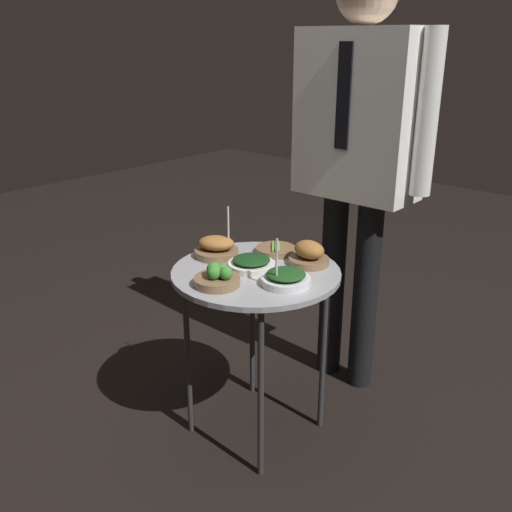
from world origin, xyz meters
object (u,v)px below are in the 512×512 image
Objects in this scene: bowl_roast_mid_left at (217,248)px; serving_cart at (256,285)px; bowl_spinach_front_center at (286,278)px; bowl_broccoli_front_left at (217,278)px; bowl_spinach_center at (251,263)px; bowl_roast_back_left at (309,255)px; bowl_asparagus_far_rim at (276,250)px; waiter_figure at (358,136)px.

serving_cart is at bearing -1.60° from bowl_roast_mid_left.
bowl_broccoli_front_left is at bearing -136.97° from bowl_spinach_front_center.
bowl_roast_mid_left is at bearing 178.40° from serving_cart.
bowl_roast_back_left is (0.12, 0.16, 0.02)m from bowl_spinach_center.
bowl_asparagus_far_rim is 0.28m from bowl_spinach_front_center.
bowl_roast_mid_left is at bearing -114.65° from waiter_figure.
waiter_figure is at bearing 85.05° from serving_cart.
bowl_spinach_front_center reaches higher than bowl_spinach_center.
bowl_spinach_center is 0.97× the size of bowl_spinach_front_center.
bowl_spinach_front_center is at bearing -43.91° from bowl_asparagus_far_rim.
bowl_spinach_front_center is at bearing -8.36° from bowl_spinach_center.
bowl_roast_mid_left is (-0.33, 0.03, 0.01)m from bowl_spinach_front_center.
bowl_asparagus_far_rim is 0.34m from bowl_broccoli_front_left.
waiter_figure reaches higher than bowl_spinach_front_center.
serving_cart is 4.43× the size of bowl_asparagus_far_rim.
waiter_figure is (0.23, 0.51, 0.35)m from bowl_roast_mid_left.
bowl_broccoli_front_left is (0.05, -0.34, 0.01)m from bowl_asparagus_far_rim.
bowl_broccoli_front_left is at bearing -82.04° from bowl_asparagus_far_rim.
bowl_roast_mid_left is 1.32× the size of bowl_roast_back_left.
bowl_asparagus_far_rim is 0.79× the size of bowl_roast_mid_left.
bowl_spinach_front_center reaches higher than bowl_roast_back_left.
bowl_spinach_center is at bearing -78.16° from bowl_asparagus_far_rim.
bowl_spinach_front_center is 0.66m from waiter_figure.
bowl_spinach_center is at bearing 171.64° from bowl_spinach_front_center.
bowl_asparagus_far_rim is 0.16m from bowl_roast_back_left.
waiter_figure is (0.06, 0.51, 0.36)m from bowl_spinach_center.
bowl_asparagus_far_rim is at bearing 97.96° from bowl_broccoli_front_left.
serving_cart is at bearing -71.71° from bowl_asparagus_far_rim.
bowl_spinach_front_center is 0.21m from bowl_broccoli_front_left.
serving_cart is at bearing 87.16° from bowl_broccoli_front_left.
bowl_roast_mid_left is at bearing -129.01° from bowl_asparagus_far_rim.
bowl_roast_mid_left reaches higher than bowl_asparagus_far_rim.
bowl_spinach_center is 0.20m from bowl_roast_back_left.
bowl_asparagus_far_rim is 0.89× the size of bowl_spinach_front_center.
bowl_asparagus_far_rim is at bearing 136.09° from bowl_spinach_front_center.
bowl_broccoli_front_left is 0.25m from bowl_roast_mid_left.
bowl_broccoli_front_left reaches higher than bowl_spinach_center.
serving_cart is 0.19m from bowl_asparagus_far_rim.
serving_cart is 0.68m from waiter_figure.
waiter_figure is at bearing 65.35° from bowl_roast_mid_left.
bowl_asparagus_far_rim reaches higher than serving_cart.
bowl_spinach_center is 0.17m from bowl_spinach_front_center.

